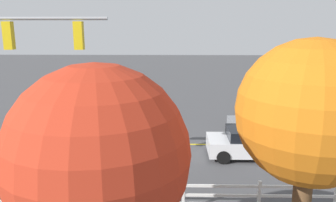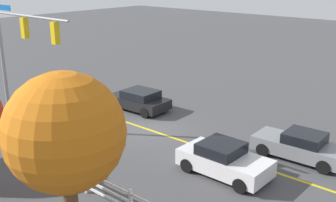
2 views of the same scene
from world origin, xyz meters
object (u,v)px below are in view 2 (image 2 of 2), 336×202
at_px(car_0, 300,146).
at_px(car_1, 224,160).
at_px(tree_1, 65,134).
at_px(car_3, 139,100).

bearing_deg(car_0, car_1, 60.94).
distance_m(car_1, tree_1, 8.51).
xyz_separation_m(car_3, tree_1, (-8.60, 11.53, 3.56)).
bearing_deg(car_3, car_1, 154.64).
height_order(car_0, car_1, car_1).
height_order(car_0, car_3, car_0).
height_order(car_3, tree_1, tree_1).
bearing_deg(tree_1, car_1, -93.04).
bearing_deg(car_0, car_3, -2.67).
bearing_deg(car_1, tree_1, -92.90).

